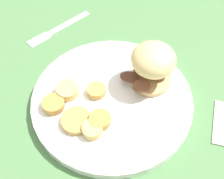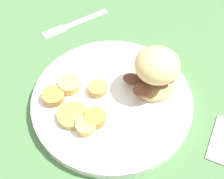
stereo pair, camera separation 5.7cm
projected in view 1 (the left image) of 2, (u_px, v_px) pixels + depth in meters
ground_plane at (112, 103)px, 0.61m from camera, size 4.00×4.00×0.00m
dinner_plate at (112, 100)px, 0.60m from camera, size 0.31×0.31×0.02m
sandwich at (152, 65)px, 0.58m from camera, size 0.10×0.10×0.09m
potato_round_0 at (67, 90)px, 0.59m from camera, size 0.04×0.04×0.02m
potato_round_1 at (95, 92)px, 0.59m from camera, size 0.04×0.04×0.01m
potato_round_2 at (92, 129)px, 0.54m from camera, size 0.04×0.04×0.02m
potato_round_3 at (76, 121)px, 0.56m from camera, size 0.06×0.06×0.01m
potato_round_4 at (53, 104)px, 0.57m from camera, size 0.04×0.04×0.01m
potato_round_5 at (103, 121)px, 0.55m from camera, size 0.04×0.04×0.02m
fork at (59, 28)px, 0.73m from camera, size 0.16×0.10×0.00m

